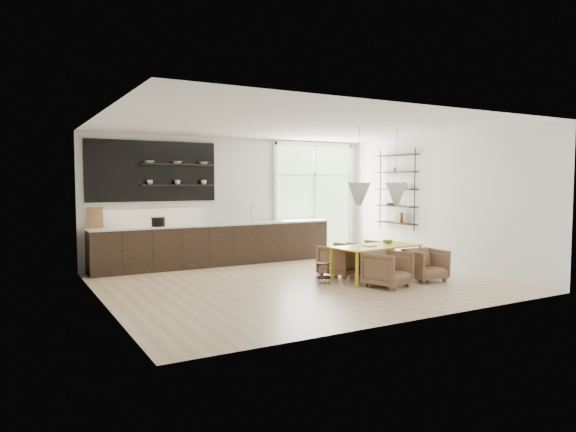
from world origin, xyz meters
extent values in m
cube|color=#D9B491|center=(0.00, 0.00, -0.01)|extent=(7.00, 6.00, 0.01)
cube|color=white|center=(0.00, 3.00, 1.45)|extent=(7.00, 0.02, 2.90)
cube|color=white|center=(-3.50, 0.00, 1.45)|extent=(0.02, 6.00, 2.90)
cube|color=white|center=(3.50, 0.00, 1.45)|extent=(0.02, 6.00, 2.90)
cube|color=white|center=(0.00, 0.00, 2.90)|extent=(7.00, 6.00, 0.01)
cube|color=#B2D1A5|center=(2.15, 2.97, 1.45)|extent=(2.20, 0.02, 2.70)
cube|color=white|center=(2.15, 2.94, 1.45)|extent=(2.30, 0.08, 2.80)
cone|color=silver|center=(0.95, -0.50, 1.65)|extent=(0.44, 0.44, 0.42)
cone|color=silver|center=(1.85, -0.50, 1.65)|extent=(0.44, 0.44, 0.42)
cylinder|color=black|center=(0.95, -0.50, 2.46)|extent=(0.01, 0.01, 0.89)
cylinder|color=black|center=(1.85, -0.50, 2.46)|extent=(0.01, 0.01, 0.89)
cube|color=black|center=(-0.60, 2.67, 0.45)|extent=(5.50, 0.65, 0.90)
cube|color=beige|center=(-0.60, 2.67, 0.92)|extent=(5.54, 0.69, 0.04)
cube|color=white|center=(-0.60, 2.98, 1.20)|extent=(5.50, 0.02, 0.55)
cube|color=black|center=(-1.95, 2.96, 2.10)|extent=(2.80, 0.06, 1.30)
cube|color=black|center=(-1.45, 2.82, 2.25)|extent=(1.60, 0.28, 0.03)
cube|color=black|center=(-1.45, 2.82, 1.80)|extent=(1.60, 0.28, 0.03)
cube|color=#936541|center=(-3.15, 2.90, 1.15)|extent=(0.30, 0.10, 0.42)
cylinder|color=silver|center=(0.30, 2.77, 1.12)|extent=(0.02, 0.02, 0.40)
imported|color=white|center=(-2.05, 2.82, 2.29)|extent=(0.22, 0.22, 0.05)
imported|color=white|center=(-1.45, 2.82, 2.29)|extent=(0.22, 0.22, 0.05)
imported|color=white|center=(-0.85, 2.82, 2.29)|extent=(0.22, 0.22, 0.05)
imported|color=white|center=(-2.05, 2.82, 1.86)|extent=(0.12, 0.12, 0.10)
imported|color=white|center=(-1.45, 2.82, 1.86)|extent=(0.12, 0.12, 0.10)
imported|color=white|center=(-0.85, 2.82, 1.86)|extent=(0.12, 0.12, 0.10)
cylinder|color=black|center=(-1.95, 2.56, 1.03)|extent=(0.28, 0.28, 0.17)
cube|color=black|center=(3.36, 0.60, 1.70)|extent=(0.02, 0.02, 1.90)
cube|color=black|center=(3.36, 1.80, 1.70)|extent=(0.02, 0.02, 1.90)
cube|color=black|center=(3.36, 1.20, 0.90)|extent=(0.26, 1.20, 0.02)
cube|color=black|center=(3.36, 1.20, 1.30)|extent=(0.26, 1.20, 0.02)
cube|color=black|center=(3.36, 1.20, 1.70)|extent=(0.26, 1.20, 0.02)
cube|color=black|center=(3.36, 1.20, 2.10)|extent=(0.26, 1.20, 0.03)
cube|color=black|center=(3.36, 1.20, 2.50)|extent=(0.26, 1.20, 0.03)
imported|color=white|center=(3.36, 0.95, 1.81)|extent=(0.18, 0.18, 0.19)
imported|color=#333338|center=(3.36, 1.40, 1.34)|extent=(0.22, 0.22, 0.05)
imported|color=white|center=(3.36, 1.30, 2.16)|extent=(0.10, 0.10, 0.09)
cube|color=#936541|center=(3.36, 1.10, 1.03)|extent=(0.10, 0.18, 0.24)
cube|color=yellow|center=(1.49, -0.37, 0.63)|extent=(1.83, 0.97, 0.03)
cube|color=yellow|center=(0.69, -0.81, 0.31)|extent=(0.04, 0.04, 0.62)
cube|color=yellow|center=(0.62, -0.10, 0.31)|extent=(0.04, 0.04, 0.62)
cube|color=yellow|center=(2.36, -0.65, 0.31)|extent=(0.04, 0.04, 0.62)
cube|color=yellow|center=(2.29, 0.06, 0.31)|extent=(0.04, 0.04, 0.62)
imported|color=#806145|center=(1.02, 0.21, 0.32)|extent=(0.90, 0.91, 0.64)
imported|color=#806145|center=(1.85, 0.33, 0.32)|extent=(0.84, 0.85, 0.64)
imported|color=#806145|center=(1.15, -1.10, 0.32)|extent=(0.86, 0.87, 0.64)
imported|color=#806145|center=(2.15, -1.01, 0.30)|extent=(0.69, 0.71, 0.61)
cylinder|color=black|center=(0.34, -0.23, 0.37)|extent=(0.28, 0.28, 0.02)
cylinder|color=black|center=(0.34, -0.23, 0.11)|extent=(0.30, 0.30, 0.01)
cylinder|color=black|center=(0.47, -0.19, 0.19)|extent=(0.01, 0.01, 0.37)
cylinder|color=black|center=(0.30, -0.11, 0.19)|extent=(0.01, 0.01, 0.37)
cylinder|color=black|center=(0.22, -0.27, 0.19)|extent=(0.01, 0.01, 0.37)
cylinder|color=black|center=(0.38, -0.36, 0.19)|extent=(0.01, 0.01, 0.37)
imported|color=white|center=(1.22, -0.32, 0.66)|extent=(0.27, 0.33, 0.03)
imported|color=#4C7851|center=(1.91, -0.20, 0.68)|extent=(0.27, 0.27, 0.06)
camera|label=1|loc=(-4.84, -8.11, 1.87)|focal=32.00mm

